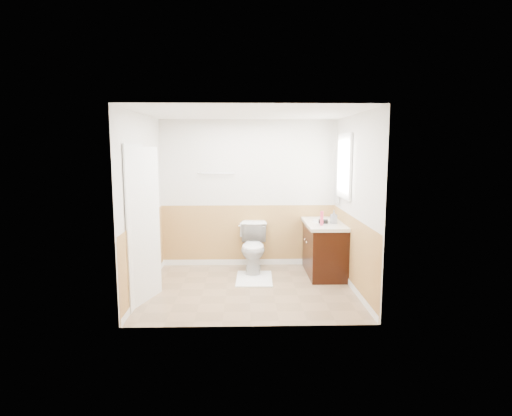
{
  "coord_description": "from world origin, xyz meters",
  "views": [
    {
      "loc": [
        -0.07,
        -5.91,
        2.03
      ],
      "look_at": [
        0.1,
        0.25,
        1.15
      ],
      "focal_mm": 29.7,
      "sensor_mm": 36.0,
      "label": 1
    }
  ],
  "objects_px": {
    "vanity_cabinet": "(324,250)",
    "lotion_bottle": "(322,218)",
    "soap_dispenser": "(334,217)",
    "toilet": "(254,248)",
    "bath_mat": "(254,279)"
  },
  "relations": [
    {
      "from": "vanity_cabinet",
      "to": "lotion_bottle",
      "type": "distance_m",
      "value": 0.63
    },
    {
      "from": "vanity_cabinet",
      "to": "lotion_bottle",
      "type": "height_order",
      "value": "lotion_bottle"
    },
    {
      "from": "bath_mat",
      "to": "lotion_bottle",
      "type": "xyz_separation_m",
      "value": [
        1.04,
        -0.01,
        0.95
      ]
    },
    {
      "from": "lotion_bottle",
      "to": "soap_dispenser",
      "type": "xyz_separation_m",
      "value": [
        0.22,
        0.17,
        -0.01
      ]
    },
    {
      "from": "toilet",
      "to": "vanity_cabinet",
      "type": "bearing_deg",
      "value": -7.58
    },
    {
      "from": "toilet",
      "to": "bath_mat",
      "type": "xyz_separation_m",
      "value": [
        0.0,
        -0.45,
        -0.39
      ]
    },
    {
      "from": "toilet",
      "to": "lotion_bottle",
      "type": "xyz_separation_m",
      "value": [
        1.04,
        -0.45,
        0.56
      ]
    },
    {
      "from": "lotion_bottle",
      "to": "soap_dispenser",
      "type": "relative_size",
      "value": 1.06
    },
    {
      "from": "toilet",
      "to": "vanity_cabinet",
      "type": "xyz_separation_m",
      "value": [
        1.14,
        -0.19,
        0.0
      ]
    },
    {
      "from": "toilet",
      "to": "bath_mat",
      "type": "height_order",
      "value": "toilet"
    },
    {
      "from": "lotion_bottle",
      "to": "vanity_cabinet",
      "type": "bearing_deg",
      "value": 69.07
    },
    {
      "from": "vanity_cabinet",
      "to": "soap_dispenser",
      "type": "xyz_separation_m",
      "value": [
        0.12,
        -0.09,
        0.55
      ]
    },
    {
      "from": "toilet",
      "to": "vanity_cabinet",
      "type": "distance_m",
      "value": 1.15
    },
    {
      "from": "vanity_cabinet",
      "to": "lotion_bottle",
      "type": "relative_size",
      "value": 5.0
    },
    {
      "from": "bath_mat",
      "to": "lotion_bottle",
      "type": "relative_size",
      "value": 3.64
    }
  ]
}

